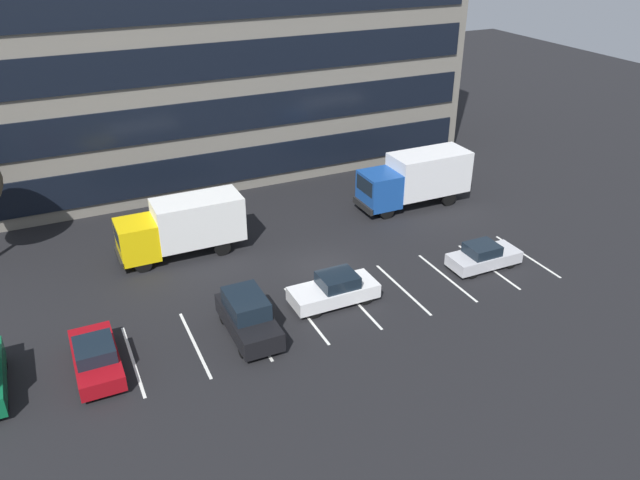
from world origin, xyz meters
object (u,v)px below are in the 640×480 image
at_px(box_truck_yellow, 183,225).
at_px(sedan_white, 334,290).
at_px(box_truck_blue, 416,177).
at_px(sedan_silver, 483,256).
at_px(sedan_maroon, 96,357).
at_px(suv_black, 248,316).

distance_m(box_truck_yellow, sedan_white, 9.98).
distance_m(box_truck_blue, sedan_silver, 8.94).
relative_size(box_truck_blue, sedan_maroon, 1.75).
bearing_deg(sedan_white, sedan_maroon, -177.58).
xyz_separation_m(suv_black, sedan_maroon, (-6.82, 0.20, -0.24)).
relative_size(box_truck_blue, suv_black, 1.71).
bearing_deg(suv_black, sedan_silver, 1.55).
distance_m(sedan_maroon, sedan_white, 11.67).
relative_size(sedan_silver, sedan_white, 0.91).
bearing_deg(suv_black, sedan_white, 8.16).
bearing_deg(sedan_silver, box_truck_blue, 82.69).
bearing_deg(sedan_silver, box_truck_yellow, 149.80).
xyz_separation_m(box_truck_yellow, suv_black, (0.73, -8.90, -0.90)).
height_order(suv_black, sedan_maroon, suv_black).
bearing_deg(sedan_white, suv_black, -171.84).
distance_m(sedan_silver, sedan_maroon, 20.73).
bearing_deg(box_truck_yellow, box_truck_blue, 0.90).
distance_m(sedan_silver, sedan_white, 9.08).
bearing_deg(box_truck_yellow, suv_black, -85.31).
height_order(sedan_maroon, sedan_white, sedan_white).
distance_m(box_truck_blue, sedan_white, 13.31).
xyz_separation_m(sedan_silver, suv_black, (-13.91, -0.38, 0.29)).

